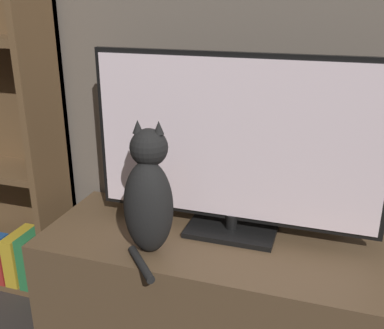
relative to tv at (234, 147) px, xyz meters
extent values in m
cube|color=#60564C|center=(0.00, 0.22, 0.48)|extent=(4.80, 0.05, 2.60)
cube|color=brown|center=(0.00, -0.08, -0.58)|extent=(1.40, 0.52, 0.47)
cube|color=black|center=(0.00, 0.00, -0.34)|extent=(0.34, 0.20, 0.02)
cylinder|color=black|center=(0.00, 0.00, -0.30)|extent=(0.04, 0.04, 0.06)
cube|color=black|center=(0.00, 0.00, 0.02)|extent=(1.07, 0.02, 0.62)
cube|color=silver|center=(0.00, -0.01, 0.02)|extent=(1.03, 0.01, 0.59)
ellipsoid|color=black|center=(-0.25, -0.22, -0.18)|extent=(0.19, 0.18, 0.34)
ellipsoid|color=olive|center=(-0.25, -0.17, -0.19)|extent=(0.10, 0.06, 0.19)
sphere|color=black|center=(-0.25, -0.19, 0.03)|extent=(0.15, 0.15, 0.13)
cone|color=black|center=(-0.28, -0.20, 0.10)|extent=(0.04, 0.04, 0.04)
cone|color=black|center=(-0.21, -0.19, 0.10)|extent=(0.04, 0.04, 0.04)
cylinder|color=black|center=(-0.23, -0.33, -0.33)|extent=(0.16, 0.17, 0.03)
cube|color=brown|center=(-0.82, 0.05, 0.05)|extent=(0.03, 0.28, 1.74)
cube|color=brown|center=(-1.11, 0.17, 0.05)|extent=(0.60, 0.03, 1.74)
cube|color=brown|center=(-1.11, 0.05, -0.80)|extent=(0.54, 0.25, 0.03)
cube|color=maroon|center=(-1.11, 0.01, -0.70)|extent=(0.06, 0.19, 0.17)
cube|color=#B79323|center=(-1.03, 0.02, -0.67)|extent=(0.07, 0.19, 0.24)
cube|color=#236B38|center=(-0.95, 0.03, -0.66)|extent=(0.06, 0.22, 0.26)
cube|color=#236B38|center=(-0.88, 0.01, -0.70)|extent=(0.07, 0.18, 0.18)
camera|label=1|loc=(0.33, -1.50, 0.51)|focal=42.00mm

